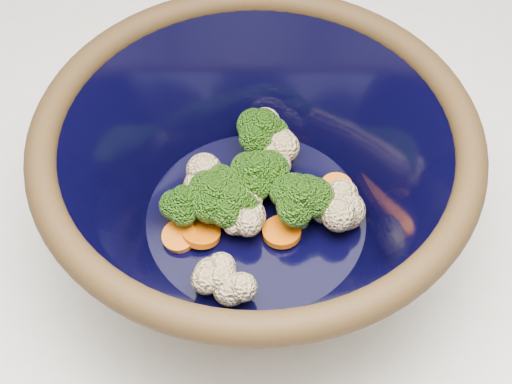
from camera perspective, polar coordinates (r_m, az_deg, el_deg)
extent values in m
cube|color=beige|center=(1.06, 0.72, -15.13)|extent=(1.20, 1.20, 0.90)
cylinder|color=black|center=(0.63, 0.00, -3.42)|extent=(0.20, 0.20, 0.01)
torus|color=black|center=(0.53, 0.00, 4.53)|extent=(0.34, 0.34, 0.02)
cylinder|color=black|center=(0.61, 0.00, -2.10)|extent=(0.19, 0.19, 0.00)
cylinder|color=#608442|center=(0.60, -5.61, -1.87)|extent=(0.01, 0.01, 0.02)
ellipsoid|color=#407215|center=(0.58, -5.77, -0.70)|extent=(0.04, 0.04, 0.03)
cylinder|color=#608442|center=(0.61, -2.72, -0.59)|extent=(0.01, 0.01, 0.02)
ellipsoid|color=#407215|center=(0.59, -2.80, 0.71)|extent=(0.04, 0.04, 0.03)
cylinder|color=#608442|center=(0.60, 3.07, -1.45)|extent=(0.01, 0.01, 0.02)
ellipsoid|color=#407215|center=(0.58, 3.17, -0.04)|extent=(0.04, 0.04, 0.04)
cylinder|color=#608442|center=(0.60, -3.20, -1.44)|extent=(0.01, 0.01, 0.02)
ellipsoid|color=#407215|center=(0.58, -3.31, -0.01)|extent=(0.04, 0.04, 0.04)
cylinder|color=#608442|center=(0.64, 0.53, 3.79)|extent=(0.01, 0.01, 0.02)
ellipsoid|color=#407215|center=(0.62, 0.55, 5.31)|extent=(0.04, 0.04, 0.04)
cylinder|color=#608442|center=(0.60, 3.63, -1.90)|extent=(0.01, 0.01, 0.02)
ellipsoid|color=#407215|center=(0.57, 3.76, -0.40)|extent=(0.05, 0.05, 0.04)
cylinder|color=#608442|center=(0.60, -1.77, -1.98)|extent=(0.01, 0.01, 0.02)
ellipsoid|color=#407215|center=(0.58, -1.82, -0.66)|extent=(0.04, 0.04, 0.03)
cylinder|color=#608442|center=(0.61, 0.11, 0.23)|extent=(0.01, 0.01, 0.02)
ellipsoid|color=#407215|center=(0.59, 0.12, 1.78)|extent=(0.05, 0.05, 0.04)
sphere|color=beige|center=(0.55, -2.10, -7.75)|extent=(0.03, 0.03, 0.03)
sphere|color=beige|center=(0.64, 1.34, 4.59)|extent=(0.03, 0.03, 0.03)
sphere|color=beige|center=(0.63, 1.29, 2.90)|extent=(0.03, 0.03, 0.03)
sphere|color=beige|center=(0.59, 7.19, -1.49)|extent=(0.03, 0.03, 0.03)
sphere|color=beige|center=(0.56, -3.67, -6.57)|extent=(0.03, 0.03, 0.03)
sphere|color=beige|center=(0.61, -4.30, 0.39)|extent=(0.03, 0.03, 0.03)
sphere|color=beige|center=(0.59, -1.43, -2.16)|extent=(0.03, 0.03, 0.03)
sphere|color=beige|center=(0.59, -0.71, -1.93)|extent=(0.03, 0.03, 0.03)
sphere|color=beige|center=(0.62, 1.21, 1.30)|extent=(0.03, 0.03, 0.03)
cylinder|color=#D56509|center=(0.61, -5.75, -0.98)|extent=(0.03, 0.03, 0.01)
cylinder|color=#D56509|center=(0.65, 1.87, 3.45)|extent=(0.03, 0.03, 0.01)
cylinder|color=#D56509|center=(0.59, -6.14, -3.52)|extent=(0.03, 0.03, 0.01)
cylinder|color=#D56509|center=(0.59, 2.08, -3.20)|extent=(0.03, 0.03, 0.01)
cylinder|color=#D56509|center=(0.59, -4.40, -3.34)|extent=(0.03, 0.03, 0.01)
cylinder|color=#D56509|center=(0.62, 6.44, 0.38)|extent=(0.03, 0.03, 0.01)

